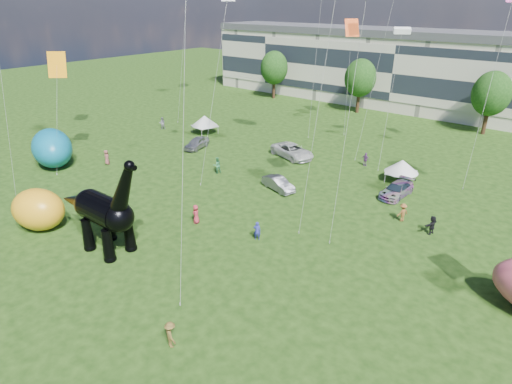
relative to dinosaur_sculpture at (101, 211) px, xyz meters
The scene contains 15 objects.
ground 7.41m from the dinosaur_sculpture, ahead, with size 220.00×220.00×0.00m, color #16330C.
terrace_row 61.18m from the dinosaur_sculpture, 91.30° to the left, with size 78.00×11.00×12.00m, color beige.
tree_far_left 57.19m from the dinosaur_sculpture, 114.18° to the left, with size 5.20×5.20×9.44m.
tree_mid_left 52.46m from the dinosaur_sculpture, 95.90° to the left, with size 5.20×5.20×9.44m.
tree_mid_right 54.19m from the dinosaur_sculpture, 74.33° to the left, with size 5.20×5.20×9.44m.
dinosaur_sculpture is the anchor object (origin of this frame).
car_silver 24.73m from the dinosaur_sculpture, 120.22° to the left, with size 1.72×4.29×1.46m, color #B3B3B8.
car_grey 18.05m from the dinosaur_sculpture, 78.05° to the left, with size 1.40×4.02×1.33m, color slate.
car_white 26.49m from the dinosaur_sculpture, 91.81° to the left, with size 2.75×5.97×1.66m, color silver.
car_dark 27.44m from the dinosaur_sculpture, 60.07° to the left, with size 1.93×4.75×1.38m, color #595960.
gazebo_near 30.26m from the dinosaur_sculpture, 65.75° to the left, with size 3.91×3.91×2.42m.
gazebo_left 31.57m from the dinosaur_sculpture, 121.73° to the left, with size 4.43×4.43×2.59m.
inflatable_teal 21.58m from the dinosaur_sculpture, 162.77° to the left, with size 6.91×4.32×4.32m, color #0C6C93.
inflatable_yellow 7.36m from the dinosaur_sculpture, 165.91° to the right, with size 4.61×3.54×3.54m, color #F1A319.
visitors 16.15m from the dinosaur_sculpture, 75.68° to the left, with size 49.85×33.93×1.85m.
Camera 1 is at (20.78, -13.84, 17.87)m, focal length 30.00 mm.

